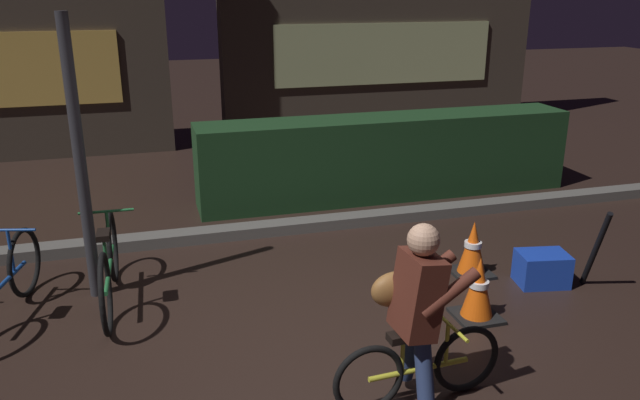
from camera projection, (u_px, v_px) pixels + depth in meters
The scene contains 11 objects.
ground_plane at pixel (317, 335), 4.94m from camera, with size 40.00×40.00×0.00m, color black.
sidewalk_curb at pixel (262, 229), 6.92m from camera, with size 12.00×0.24×0.12m, color #56544F.
hedge_row at pixel (386, 157), 8.06m from camera, with size 4.80×0.70×1.04m, color #19381C.
street_post at pixel (80, 163), 5.20m from camera, with size 0.10×0.10×2.41m, color #2D2D33.
parked_bike_left_mid at pixel (1, 284), 5.06m from camera, with size 0.50×1.48×0.70m.
parked_bike_center_left at pixel (109, 267), 5.32m from camera, with size 0.46×1.64×0.75m.
traffic_cone_near at pixel (478, 289), 5.11m from camera, with size 0.36×0.36×0.54m.
traffic_cone_far at pixel (473, 249), 5.90m from camera, with size 0.36×0.36×0.53m.
blue_crate at pixel (542, 269), 5.74m from camera, with size 0.44×0.32×0.30m, color #193DB7.
cyclist at pixel (416, 315), 3.97m from camera, with size 1.19×0.50×1.25m.
closed_umbrella at pixel (596, 249), 5.52m from camera, with size 0.05×0.05×0.85m, color black.
Camera 1 is at (-1.17, -4.17, 2.58)m, focal length 35.51 mm.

